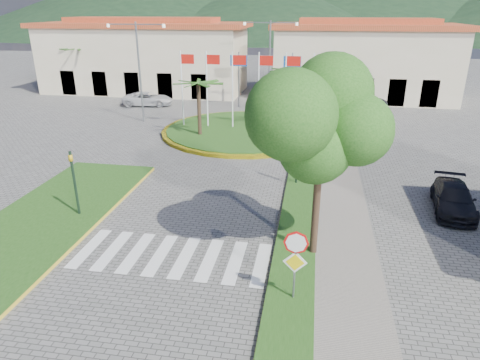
% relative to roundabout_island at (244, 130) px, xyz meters
% --- Properties ---
extents(ground, '(160.00, 160.00, 0.00)m').
position_rel_roundabout_island_xyz_m(ground, '(-0.00, -22.00, -0.17)').
color(ground, '#5F5D5A').
rests_on(ground, ground).
extents(sidewalk_right, '(4.00, 28.00, 0.15)m').
position_rel_roundabout_island_xyz_m(sidewalk_right, '(6.00, -20.00, -0.10)').
color(sidewalk_right, gray).
rests_on(sidewalk_right, ground).
extents(verge_right, '(1.60, 28.00, 0.18)m').
position_rel_roundabout_island_xyz_m(verge_right, '(4.80, -20.00, -0.08)').
color(verge_right, '#1E4714').
rests_on(verge_right, ground).
extents(median_left, '(5.00, 14.00, 0.18)m').
position_rel_roundabout_island_xyz_m(median_left, '(-6.50, -16.00, -0.08)').
color(median_left, '#1E4714').
rests_on(median_left, ground).
extents(crosswalk, '(8.00, 3.00, 0.01)m').
position_rel_roundabout_island_xyz_m(crosswalk, '(-0.00, -18.00, -0.17)').
color(crosswalk, silver).
rests_on(crosswalk, ground).
extents(roundabout_island, '(12.70, 12.70, 6.00)m').
position_rel_roundabout_island_xyz_m(roundabout_island, '(0.00, 0.00, 0.00)').
color(roundabout_island, yellow).
rests_on(roundabout_island, ground).
extents(stop_sign, '(0.80, 0.11, 2.65)m').
position_rel_roundabout_island_xyz_m(stop_sign, '(4.90, -20.04, 1.62)').
color(stop_sign, slate).
rests_on(stop_sign, ground).
extents(deciduous_tree, '(3.60, 3.60, 6.80)m').
position_rel_roundabout_island_xyz_m(deciduous_tree, '(5.50, -17.00, 5.00)').
color(deciduous_tree, black).
rests_on(deciduous_tree, ground).
extents(traffic_light_left, '(0.15, 0.18, 3.20)m').
position_rel_roundabout_island_xyz_m(traffic_light_left, '(-5.20, -15.50, 1.77)').
color(traffic_light_left, black).
rests_on(traffic_light_left, ground).
extents(traffic_light_right, '(0.15, 0.18, 3.20)m').
position_rel_roundabout_island_xyz_m(traffic_light_right, '(4.50, -10.00, 1.77)').
color(traffic_light_right, black).
rests_on(traffic_light_right, ground).
extents(traffic_light_far, '(0.18, 0.15, 3.20)m').
position_rel_roundabout_island_xyz_m(traffic_light_far, '(8.00, 4.00, 1.77)').
color(traffic_light_far, black).
rests_on(traffic_light_far, ground).
extents(direction_sign_west, '(1.60, 0.14, 5.20)m').
position_rel_roundabout_island_xyz_m(direction_sign_west, '(-2.00, 8.97, 3.36)').
color(direction_sign_west, slate).
rests_on(direction_sign_west, ground).
extents(direction_sign_east, '(1.60, 0.14, 5.20)m').
position_rel_roundabout_island_xyz_m(direction_sign_east, '(3.00, 8.97, 3.36)').
color(direction_sign_east, slate).
rests_on(direction_sign_east, ground).
extents(street_lamp_centre, '(4.80, 0.16, 8.00)m').
position_rel_roundabout_island_xyz_m(street_lamp_centre, '(1.00, 8.00, 4.32)').
color(street_lamp_centre, slate).
rests_on(street_lamp_centre, ground).
extents(street_lamp_west, '(4.80, 0.16, 8.00)m').
position_rel_roundabout_island_xyz_m(street_lamp_west, '(-9.00, 2.00, 4.32)').
color(street_lamp_west, slate).
rests_on(street_lamp_west, ground).
extents(building_left, '(23.32, 9.54, 8.05)m').
position_rel_roundabout_island_xyz_m(building_left, '(-14.00, 16.00, 3.73)').
color(building_left, beige).
rests_on(building_left, ground).
extents(building_right, '(19.08, 9.54, 8.05)m').
position_rel_roundabout_island_xyz_m(building_right, '(10.00, 16.00, 3.73)').
color(building_right, beige).
rests_on(building_right, ground).
extents(hill_far_west, '(140.00, 140.00, 22.00)m').
position_rel_roundabout_island_xyz_m(hill_far_west, '(-55.00, 118.00, 10.83)').
color(hill_far_west, black).
rests_on(hill_far_west, ground).
extents(hill_near_back, '(110.00, 110.00, 16.00)m').
position_rel_roundabout_island_xyz_m(hill_near_back, '(-10.00, 108.00, 7.83)').
color(hill_near_back, black).
rests_on(hill_near_back, ground).
extents(white_van, '(5.06, 2.88, 1.33)m').
position_rel_roundabout_island_xyz_m(white_van, '(-10.97, 8.14, 0.49)').
color(white_van, '#BBBBBD').
rests_on(white_van, ground).
extents(car_dark_a, '(3.62, 2.29, 1.15)m').
position_rel_roundabout_island_xyz_m(car_dark_a, '(-7.08, 13.21, 0.40)').
color(car_dark_a, black).
rests_on(car_dark_a, ground).
extents(car_dark_b, '(4.13, 2.25, 1.29)m').
position_rel_roundabout_island_xyz_m(car_dark_b, '(10.11, 11.03, 0.47)').
color(car_dark_b, black).
rests_on(car_dark_b, ground).
extents(car_side_right, '(2.30, 4.48, 1.24)m').
position_rel_roundabout_island_xyz_m(car_side_right, '(12.00, -11.82, 0.45)').
color(car_side_right, black).
rests_on(car_side_right, ground).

